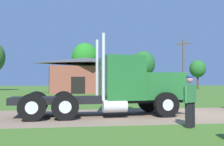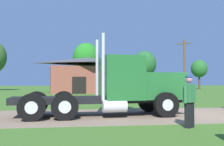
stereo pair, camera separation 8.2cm
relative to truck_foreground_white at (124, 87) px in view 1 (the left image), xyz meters
The scene contains 9 objects.
ground_plane 3.79m from the truck_foreground_white, ahead, with size 200.00×200.00×0.00m, color #416B24.
dirt_track 3.79m from the truck_foreground_white, ahead, with size 120.00×5.42×0.01m, color #886F58.
truck_foreground_white is the anchor object (origin of this frame).
visitor_by_barrel 3.82m from the truck_foreground_white, 65.20° to the right, with size 0.51×0.47×1.72m.
shed_building 24.80m from the truck_foreground_white, 91.68° to the left, with size 11.40×7.46×5.00m.
utility_pole_near 26.77m from the truck_foreground_white, 60.62° to the left, with size 1.76×1.54×7.62m.
tree_mid 30.03m from the truck_foreground_white, 91.43° to the left, with size 4.29×4.29×7.84m.
tree_right 31.91m from the truck_foreground_white, 73.36° to the left, with size 3.97×3.97×6.78m.
tree_far_right 48.57m from the truck_foreground_white, 59.59° to the left, with size 3.53×3.53×6.44m.
Camera 1 is at (-5.73, -11.42, 1.51)m, focal length 40.99 mm.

